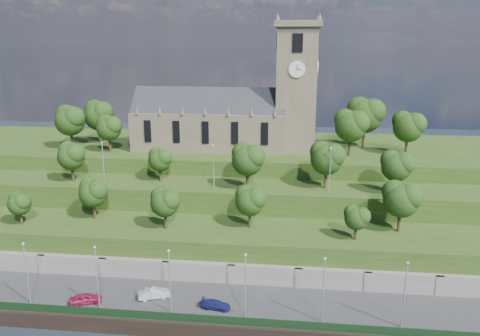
# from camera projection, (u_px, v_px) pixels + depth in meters

# --- Properties ---
(promenade) EXTENTS (160.00, 12.00, 2.00)m
(promenade) POSITION_uv_depth(u_px,v_px,m) (192.00, 306.00, 66.22)
(promenade) COLOR #2D2D30
(promenade) RESTS_ON ground
(quay_wall) EXTENTS (160.00, 0.50, 2.20)m
(quay_wall) POSITION_uv_depth(u_px,v_px,m) (182.00, 331.00, 60.39)
(quay_wall) COLOR black
(quay_wall) RESTS_ON ground
(fence) EXTENTS (160.00, 0.10, 1.20)m
(fence) POSITION_uv_depth(u_px,v_px,m) (182.00, 317.00, 60.62)
(fence) COLOR black
(fence) RESTS_ON promenade
(retaining_wall) EXTENTS (160.00, 2.10, 5.00)m
(retaining_wall) POSITION_uv_depth(u_px,v_px,m) (200.00, 276.00, 71.55)
(retaining_wall) COLOR slate
(retaining_wall) RESTS_ON ground
(embankment_lower) EXTENTS (160.00, 12.00, 8.00)m
(embankment_lower) POSITION_uv_depth(u_px,v_px,m) (207.00, 250.00, 76.95)
(embankment_lower) COLOR #274015
(embankment_lower) RESTS_ON ground
(embankment_upper) EXTENTS (160.00, 10.00, 12.00)m
(embankment_upper) POSITION_uv_depth(u_px,v_px,m) (217.00, 215.00, 86.97)
(embankment_upper) COLOR #274015
(embankment_upper) RESTS_ON ground
(hilltop) EXTENTS (160.00, 32.00, 15.00)m
(hilltop) POSITION_uv_depth(u_px,v_px,m) (232.00, 176.00, 106.73)
(hilltop) COLOR #274015
(hilltop) RESTS_ON ground
(church) EXTENTS (38.60, 12.35, 27.60)m
(church) POSITION_uv_depth(u_px,v_px,m) (233.00, 113.00, 98.87)
(church) COLOR brown
(church) RESTS_ON hilltop
(trees_lower) EXTENTS (66.43, 8.65, 8.26)m
(trees_lower) POSITION_uv_depth(u_px,v_px,m) (235.00, 199.00, 74.72)
(trees_lower) COLOR black
(trees_lower) RESTS_ON embankment_lower
(trees_upper) EXTENTS (63.61, 7.89, 8.41)m
(trees_upper) POSITION_uv_depth(u_px,v_px,m) (252.00, 158.00, 82.42)
(trees_upper) COLOR black
(trees_upper) RESTS_ON embankment_upper
(trees_hilltop) EXTENTS (76.76, 16.22, 10.88)m
(trees_hilltop) POSITION_uv_depth(u_px,v_px,m) (246.00, 119.00, 98.13)
(trees_hilltop) COLOR black
(trees_hilltop) RESTS_ON hilltop
(lamp_posts_promenade) EXTENTS (60.36, 0.36, 9.20)m
(lamp_posts_promenade) POSITION_uv_depth(u_px,v_px,m) (170.00, 277.00, 61.46)
(lamp_posts_promenade) COLOR #B2B2B7
(lamp_posts_promenade) RESTS_ON promenade
(lamp_posts_upper) EXTENTS (40.36, 0.36, 8.13)m
(lamp_posts_upper) POSITION_uv_depth(u_px,v_px,m) (214.00, 164.00, 81.31)
(lamp_posts_upper) COLOR #B2B2B7
(lamp_posts_upper) RESTS_ON embankment_upper
(car_left) EXTENTS (4.70, 3.32, 1.49)m
(car_left) POSITION_uv_depth(u_px,v_px,m) (86.00, 298.00, 64.88)
(car_left) COLOR maroon
(car_left) RESTS_ON promenade
(car_middle) EXTENTS (4.71, 3.05, 1.47)m
(car_middle) POSITION_uv_depth(u_px,v_px,m) (154.00, 293.00, 66.23)
(car_middle) COLOR #A6A8AB
(car_middle) RESTS_ON promenade
(car_right) EXTENTS (4.26, 2.19, 1.18)m
(car_right) POSITION_uv_depth(u_px,v_px,m) (216.00, 305.00, 63.61)
(car_right) COLOR navy
(car_right) RESTS_ON promenade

